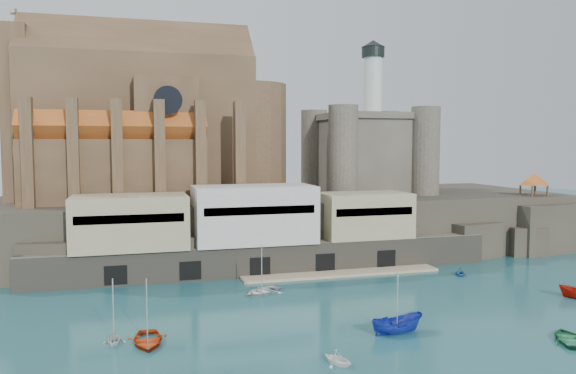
% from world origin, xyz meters
% --- Properties ---
extents(ground, '(300.00, 300.00, 0.00)m').
position_xyz_m(ground, '(0.00, 0.00, 0.00)').
color(ground, '#194D55').
rests_on(ground, ground).
extents(promontory, '(100.00, 36.00, 10.00)m').
position_xyz_m(promontory, '(-0.19, 39.37, 4.92)').
color(promontory, '#28241E').
rests_on(promontory, ground).
extents(quay, '(70.00, 12.00, 13.05)m').
position_xyz_m(quay, '(-10.19, 23.07, 6.07)').
color(quay, '#635C4F').
rests_on(quay, ground).
extents(church, '(47.00, 25.93, 30.51)m').
position_xyz_m(church, '(-24.13, 41.85, 22.13)').
color(church, '#4D3724').
rests_on(church, promontory).
extents(castle_keep, '(21.20, 21.20, 29.30)m').
position_xyz_m(castle_keep, '(16.08, 41.08, 18.31)').
color(castle_keep, '#4B453B').
rests_on(castle_keep, promontory).
extents(rock_outcrop, '(14.50, 10.50, 8.70)m').
position_xyz_m(rock_outcrop, '(42.00, 25.84, 4.02)').
color(rock_outcrop, '#28241E').
rests_on(rock_outcrop, ground).
extents(pavilion, '(6.40, 6.40, 5.40)m').
position_xyz_m(pavilion, '(42.00, 26.00, 12.73)').
color(pavilion, '#4D3724').
rests_on(pavilion, rock_outcrop).
extents(boat_0, '(4.23, 1.30, 5.88)m').
position_xyz_m(boat_0, '(-26.58, -3.84, 0.00)').
color(boat_0, '#B22C09').
rests_on(boat_0, ground).
extents(boat_1, '(3.15, 2.73, 3.12)m').
position_xyz_m(boat_1, '(-10.67, -13.66, 0.00)').
color(boat_1, white).
rests_on(boat_1, ground).
extents(boat_2, '(2.47, 2.42, 5.87)m').
position_xyz_m(boat_2, '(-1.94, -7.78, 0.00)').
color(boat_2, '#16289B').
rests_on(boat_2, ground).
extents(boat_3, '(4.07, 2.82, 5.57)m').
position_xyz_m(boat_3, '(13.33, -14.43, 0.00)').
color(boat_3, '#1E6839').
rests_on(boat_3, ground).
extents(boat_4, '(2.69, 1.77, 2.98)m').
position_xyz_m(boat_4, '(-29.70, -2.94, 0.00)').
color(boat_4, silver).
rests_on(boat_4, ground).
extents(boat_6, '(3.22, 4.01, 5.66)m').
position_xyz_m(boat_6, '(-11.75, 10.91, 0.00)').
color(boat_6, silver).
rests_on(boat_6, ground).
extents(boat_7, '(2.85, 2.31, 2.86)m').
position_xyz_m(boat_7, '(18.53, 12.61, 0.00)').
color(boat_7, '#275C9F').
rests_on(boat_7, ground).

